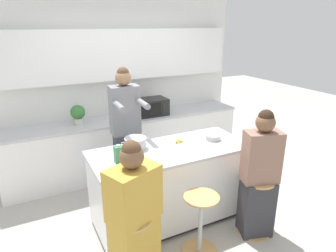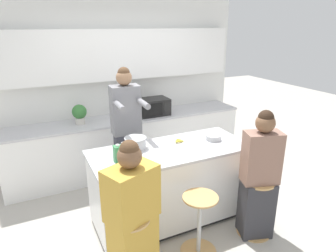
{
  "view_description": "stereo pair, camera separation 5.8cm",
  "coord_description": "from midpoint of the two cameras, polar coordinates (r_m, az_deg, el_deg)",
  "views": [
    {
      "loc": [
        -1.46,
        -2.77,
        2.28
      ],
      "look_at": [
        0.0,
        0.08,
        1.18
      ],
      "focal_mm": 32.0,
      "sensor_mm": 36.0,
      "label": 1
    },
    {
      "loc": [
        -1.4,
        -2.8,
        2.28
      ],
      "look_at": [
        0.0,
        0.08,
        1.18
      ],
      "focal_mm": 32.0,
      "sensor_mm": 36.0,
      "label": 2
    }
  ],
  "objects": [
    {
      "name": "bar_stool_center",
      "position": [
        3.21,
        5.66,
        -17.93
      ],
      "size": [
        0.38,
        0.38,
        0.66
      ],
      "color": "tan",
      "rests_on": "ground_plane"
    },
    {
      "name": "microwave",
      "position": [
        4.76,
        -3.9,
        3.62
      ],
      "size": [
        0.55,
        0.35,
        0.26
      ],
      "color": "black",
      "rests_on": "back_counter"
    },
    {
      "name": "banana_bunch",
      "position": [
        3.58,
        1.54,
        -2.83
      ],
      "size": [
        0.13,
        0.09,
        0.04
      ],
      "color": "yellow",
      "rests_on": "kitchen_island"
    },
    {
      "name": "kitchen_island",
      "position": [
        3.61,
        0.11,
        -11.04
      ],
      "size": [
        1.84,
        0.79,
        0.93
      ],
      "color": "black",
      "rests_on": "ground_plane"
    },
    {
      "name": "juice_carton",
      "position": [
        3.1,
        -9.92,
        -5.32
      ],
      "size": [
        0.08,
        0.08,
        0.19
      ],
      "color": "#38844C",
      "rests_on": "kitchen_island"
    },
    {
      "name": "ground_plane",
      "position": [
        3.87,
        0.11,
        -17.05
      ],
      "size": [
        16.0,
        16.0,
        0.0
      ],
      "primitive_type": "plane",
      "color": "#B2ADA3"
    },
    {
      "name": "bar_stool_rightmost",
      "position": [
        3.6,
        16.0,
        -14.2
      ],
      "size": [
        0.38,
        0.38,
        0.66
      ],
      "color": "tan",
      "rests_on": "ground_plane"
    },
    {
      "name": "coffee_cup_near",
      "position": [
        3.04,
        -6.09,
        -6.61
      ],
      "size": [
        0.1,
        0.07,
        0.08
      ],
      "color": "#DB4C51",
      "rests_on": "kitchen_island"
    },
    {
      "name": "cooking_pot",
      "position": [
        3.41,
        -6.7,
        -3.27
      ],
      "size": [
        0.34,
        0.25,
        0.13
      ],
      "color": "#B7BABC",
      "rests_on": "kitchen_island"
    },
    {
      "name": "person_seated_near",
      "position": [
        3.42,
        16.5,
        -9.75
      ],
      "size": [
        0.43,
        0.36,
        1.46
      ],
      "rotation": [
        0.0,
        0.0,
        -0.32
      ],
      "color": "#333338",
      "rests_on": "ground_plane"
    },
    {
      "name": "bar_stool_leftmost",
      "position": [
        2.94,
        -7.26,
        -22.02
      ],
      "size": [
        0.38,
        0.38,
        0.66
      ],
      "color": "tan",
      "rests_on": "ground_plane"
    },
    {
      "name": "potted_plant",
      "position": [
        4.49,
        -17.14,
        2.25
      ],
      "size": [
        0.21,
        0.21,
        0.29
      ],
      "color": "beige",
      "rests_on": "back_counter"
    },
    {
      "name": "person_wrapped_blanket",
      "position": [
        2.76,
        -7.06,
        -17.04
      ],
      "size": [
        0.51,
        0.42,
        1.39
      ],
      "rotation": [
        0.0,
        0.0,
        0.37
      ],
      "color": "gold",
      "rests_on": "ground_plane"
    },
    {
      "name": "back_counter",
      "position": [
        4.85,
        -7.88,
        -3.38
      ],
      "size": [
        3.74,
        0.61,
        0.89
      ],
      "color": "white",
      "rests_on": "ground_plane"
    },
    {
      "name": "fruit_bowl",
      "position": [
        3.7,
        8.12,
        -2.14
      ],
      "size": [
        0.18,
        0.18,
        0.06
      ],
      "color": "#B7BABC",
      "rests_on": "kitchen_island"
    },
    {
      "name": "wall_back",
      "position": [
        4.83,
        -9.65,
        9.97
      ],
      "size": [
        4.03,
        0.22,
        2.7
      ],
      "color": "silver",
      "rests_on": "ground_plane"
    },
    {
      "name": "person_cooking",
      "position": [
        3.94,
        -8.4,
        -1.74
      ],
      "size": [
        0.39,
        0.58,
        1.78
      ],
      "rotation": [
        0.0,
        0.0,
        -0.05
      ],
      "color": "#383842",
      "rests_on": "ground_plane"
    }
  ]
}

